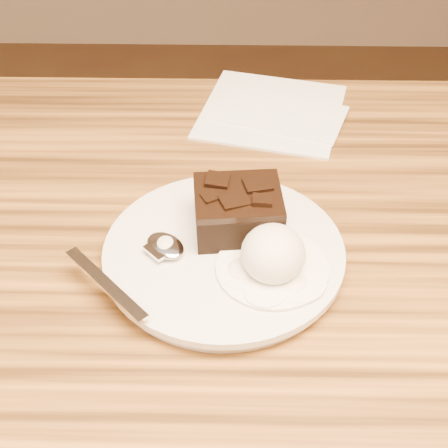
{
  "coord_description": "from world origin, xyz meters",
  "views": [
    {
      "loc": [
        -0.01,
        -0.4,
        1.2
      ],
      "look_at": [
        -0.01,
        0.06,
        0.79
      ],
      "focal_mm": 54.0,
      "sensor_mm": 36.0,
      "label": 1
    }
  ],
  "objects_px": {
    "spoon": "(165,247)",
    "napkin": "(271,110)",
    "ice_cream_scoop": "(273,254)",
    "plate": "(224,256)",
    "brownie": "(238,213)"
  },
  "relations": [
    {
      "from": "plate",
      "to": "brownie",
      "type": "xyz_separation_m",
      "value": [
        0.01,
        0.03,
        0.03
      ]
    },
    {
      "from": "spoon",
      "to": "napkin",
      "type": "distance_m",
      "value": 0.29
    },
    {
      "from": "plate",
      "to": "brownie",
      "type": "height_order",
      "value": "brownie"
    },
    {
      "from": "plate",
      "to": "spoon",
      "type": "xyz_separation_m",
      "value": [
        -0.05,
        -0.0,
        0.01
      ]
    },
    {
      "from": "ice_cream_scoop",
      "to": "spoon",
      "type": "bearing_deg",
      "value": 166.79
    },
    {
      "from": "spoon",
      "to": "napkin",
      "type": "xyz_separation_m",
      "value": [
        0.11,
        0.27,
        -0.02
      ]
    },
    {
      "from": "plate",
      "to": "napkin",
      "type": "distance_m",
      "value": 0.27
    },
    {
      "from": "brownie",
      "to": "napkin",
      "type": "bearing_deg",
      "value": 80.12
    },
    {
      "from": "ice_cream_scoop",
      "to": "plate",
      "type": "bearing_deg",
      "value": 148.79
    },
    {
      "from": "spoon",
      "to": "napkin",
      "type": "height_order",
      "value": "spoon"
    },
    {
      "from": "plate",
      "to": "napkin",
      "type": "bearing_deg",
      "value": 78.47
    },
    {
      "from": "napkin",
      "to": "spoon",
      "type": "bearing_deg",
      "value": -111.86
    },
    {
      "from": "plate",
      "to": "ice_cream_scoop",
      "type": "relative_size",
      "value": 3.68
    },
    {
      "from": "brownie",
      "to": "ice_cream_scoop",
      "type": "distance_m",
      "value": 0.06
    },
    {
      "from": "brownie",
      "to": "napkin",
      "type": "xyz_separation_m",
      "value": [
        0.04,
        0.24,
        -0.03
      ]
    }
  ]
}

